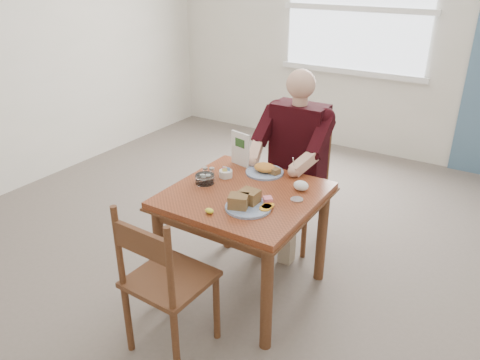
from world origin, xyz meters
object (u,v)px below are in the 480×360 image
Objects in this scene: chair_near at (164,281)px; diner at (294,148)px; table at (244,208)px; chair_far at (297,184)px; near_plate at (247,202)px; far_plate at (265,170)px.

diner is at bearing 86.69° from chair_near.
chair_near reaches higher than table.
table is at bearing -90.00° from chair_far.
near_plate is (0.12, -0.96, 0.31)m from chair_far.
table is 0.73m from diner.
near_plate is (0.12, -0.87, -0.03)m from diner.
diner reaches higher than chair_far.
chair_far reaches higher than table.
diner reaches higher than chair_near.
chair_far is at bearing 86.88° from chair_near.
far_plate is at bearing -93.31° from chair_far.
far_plate is at bearing 86.97° from chair_near.
chair_far is 3.02× the size of far_plate.
diner is 4.25× the size of near_plate.
chair_near is at bearing -93.12° from chair_far.
far_plate is (0.05, 1.02, 0.30)m from chair_near.
far_plate is (-0.03, -0.39, -0.03)m from diner.
chair_near is 0.69× the size of diner.
diner is (0.00, -0.09, 0.33)m from chair_far.
table is 2.82× the size of near_plate.
far_plate is (-0.03, -0.48, 0.30)m from chair_far.
chair_near is at bearing -110.57° from near_plate.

